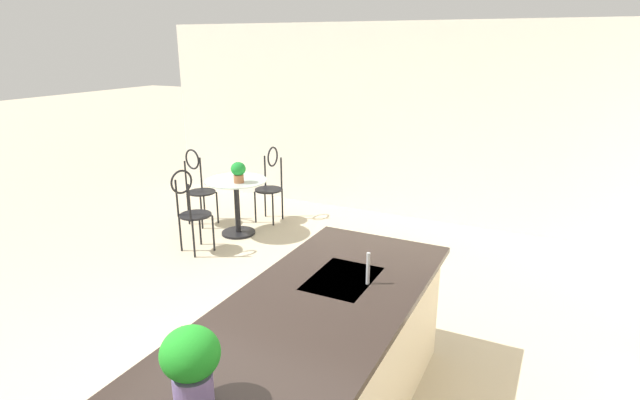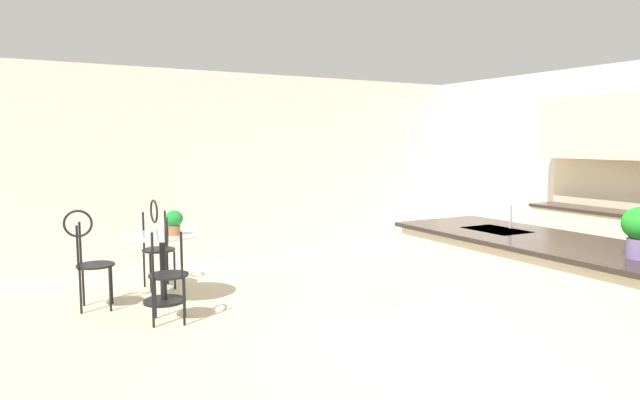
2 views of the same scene
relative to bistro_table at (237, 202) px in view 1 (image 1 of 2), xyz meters
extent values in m
plane|color=beige|center=(2.55, 1.67, -0.45)|extent=(40.00, 40.00, 0.00)
cube|color=silver|center=(-1.71, 1.67, 0.90)|extent=(0.12, 7.80, 2.70)
cube|color=beige|center=(2.85, 2.52, -0.01)|extent=(2.70, 0.96, 0.88)
cube|color=#2D231E|center=(2.85, 2.52, 0.45)|extent=(2.80, 1.06, 0.04)
cube|color=#B2B5BA|center=(2.30, 2.52, 0.46)|extent=(0.56, 0.40, 0.03)
cylinder|color=black|center=(0.00, 0.00, -0.43)|extent=(0.44, 0.44, 0.03)
cylinder|color=black|center=(0.00, 0.00, -0.07)|extent=(0.07, 0.07, 0.69)
cylinder|color=#B2C6C1|center=(0.00, 0.00, 0.29)|extent=(0.80, 0.80, 0.01)
cylinder|color=black|center=(-0.48, 0.24, -0.22)|extent=(0.03, 0.03, 0.45)
cylinder|color=black|center=(-0.47, -0.04, -0.22)|extent=(0.03, 0.03, 0.45)
cylinder|color=black|center=(-0.76, 0.23, -0.22)|extent=(0.03, 0.03, 0.45)
cylinder|color=black|center=(-0.75, -0.05, -0.22)|extent=(0.03, 0.03, 0.45)
cylinder|color=black|center=(-0.62, 0.10, 0.01)|extent=(0.40, 0.40, 0.02)
cylinder|color=black|center=(-0.77, 0.22, 0.23)|extent=(0.03, 0.03, 0.45)
cylinder|color=black|center=(-0.76, -0.04, 0.23)|extent=(0.03, 0.03, 0.45)
torus|color=black|center=(-0.77, 0.09, 0.45)|extent=(0.28, 0.04, 0.28)
cylinder|color=black|center=(0.51, -0.21, -0.22)|extent=(0.03, 0.03, 0.45)
cylinder|color=black|center=(0.59, 0.06, -0.22)|extent=(0.03, 0.03, 0.45)
cylinder|color=black|center=(0.78, -0.29, -0.22)|extent=(0.03, 0.03, 0.45)
cylinder|color=black|center=(0.86, -0.02, -0.22)|extent=(0.03, 0.03, 0.45)
cylinder|color=black|center=(0.69, -0.11, 0.01)|extent=(0.47, 0.47, 0.02)
cylinder|color=black|center=(0.80, -0.28, 0.23)|extent=(0.03, 0.03, 0.45)
cylinder|color=black|center=(0.87, -0.03, 0.23)|extent=(0.03, 0.03, 0.45)
torus|color=black|center=(0.83, -0.15, 0.45)|extent=(0.28, 0.10, 0.28)
cylinder|color=black|center=(-0.22, -0.50, -0.22)|extent=(0.03, 0.03, 0.45)
cylinder|color=black|center=(0.05, -0.55, -0.22)|extent=(0.03, 0.03, 0.45)
cylinder|color=black|center=(-0.27, -0.77, -0.22)|extent=(0.03, 0.03, 0.45)
cylinder|color=black|center=(0.00, -0.83, -0.22)|extent=(0.03, 0.03, 0.45)
cylinder|color=black|center=(-0.11, -0.66, 0.01)|extent=(0.45, 0.45, 0.02)
cylinder|color=black|center=(-0.27, -0.79, 0.23)|extent=(0.03, 0.03, 0.45)
cylinder|color=black|center=(-0.01, -0.84, 0.23)|extent=(0.03, 0.03, 0.45)
torus|color=black|center=(-0.14, -0.81, 0.45)|extent=(0.08, 0.28, 0.28)
cylinder|color=#B2B5BA|center=(2.30, 2.70, 0.58)|extent=(0.02, 0.02, 0.22)
cylinder|color=#9E603D|center=(0.09, 0.11, 0.34)|extent=(0.13, 0.13, 0.10)
ellipsoid|color=#1C852E|center=(0.09, 0.11, 0.47)|extent=(0.19, 0.19, 0.17)
cylinder|color=#7A669E|center=(3.70, 2.42, 0.54)|extent=(0.18, 0.18, 0.14)
ellipsoid|color=#209124|center=(3.70, 2.42, 0.72)|extent=(0.26, 0.26, 0.24)
camera|label=1|loc=(5.12, 3.74, 1.99)|focal=28.29mm
camera|label=2|loc=(5.97, -1.39, 1.29)|focal=31.38mm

